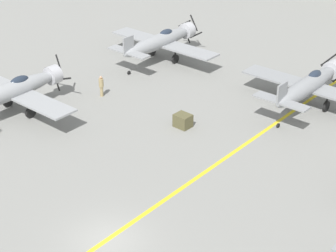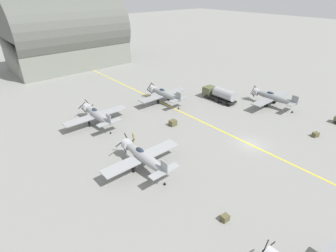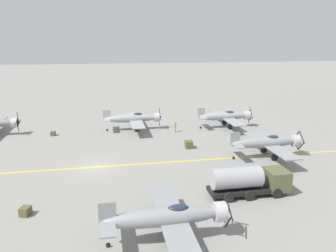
% 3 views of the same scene
% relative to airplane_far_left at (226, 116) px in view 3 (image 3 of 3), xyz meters
% --- Properties ---
extents(ground_plane, '(400.00, 400.00, 0.00)m').
position_rel_airplane_far_left_xyz_m(ground_plane, '(15.37, -22.32, -2.01)').
color(ground_plane, gray).
extents(taxiway_stripe, '(0.30, 160.00, 0.01)m').
position_rel_airplane_far_left_xyz_m(taxiway_stripe, '(15.37, -22.32, -2.01)').
color(taxiway_stripe, yellow).
rests_on(taxiway_stripe, ground).
extents(airplane_far_left, '(12.00, 9.98, 3.65)m').
position_rel_airplane_far_left_xyz_m(airplane_far_left, '(0.00, 0.00, 0.00)').
color(airplane_far_left, '#929497').
rests_on(airplane_far_left, ground).
extents(airplane_far_center, '(12.00, 9.98, 3.65)m').
position_rel_airplane_far_left_xyz_m(airplane_far_center, '(15.86, -0.13, 0.00)').
color(airplane_far_center, gray).
rests_on(airplane_far_center, ground).
extents(airplane_mid_right, '(12.00, 9.98, 3.65)m').
position_rel_airplane_far_left_xyz_m(airplane_mid_right, '(31.98, -16.37, -0.00)').
color(airplane_mid_right, gray).
rests_on(airplane_mid_right, ground).
extents(airplane_mid_left, '(12.00, 9.98, 3.72)m').
position_rel_airplane_far_left_xyz_m(airplane_mid_left, '(-1.36, -16.19, -0.00)').
color(airplane_mid_left, '#97999C').
rests_on(airplane_mid_left, ground).
extents(fuel_tanker, '(2.68, 8.00, 2.98)m').
position_rel_airplane_far_left_xyz_m(fuel_tanker, '(25.78, -7.09, -0.50)').
color(fuel_tanker, black).
rests_on(fuel_tanker, ground).
extents(ground_crew_walking, '(0.40, 0.40, 1.85)m').
position_rel_airplane_far_left_xyz_m(ground_crew_walking, '(1.51, -9.46, -1.00)').
color(ground_crew_walking, tan).
rests_on(ground_crew_walking, ground).
extents(supply_crate_by_tanker, '(0.90, 0.77, 0.71)m').
position_rel_airplane_far_left_xyz_m(supply_crate_by_tanker, '(-0.08, -29.43, -1.66)').
color(supply_crate_by_tanker, brown).
rests_on(supply_crate_by_tanker, ground).
extents(supply_crate_mid_lane, '(1.14, 1.04, 0.78)m').
position_rel_airplane_far_left_xyz_m(supply_crate_mid_lane, '(25.92, -28.03, -1.62)').
color(supply_crate_mid_lane, brown).
rests_on(supply_crate_mid_lane, ground).
extents(supply_crate_outboard, '(1.26, 1.06, 1.03)m').
position_rel_airplane_far_left_xyz_m(supply_crate_outboard, '(10.22, -9.27, -1.50)').
color(supply_crate_outboard, brown).
rests_on(supply_crate_outboard, ground).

